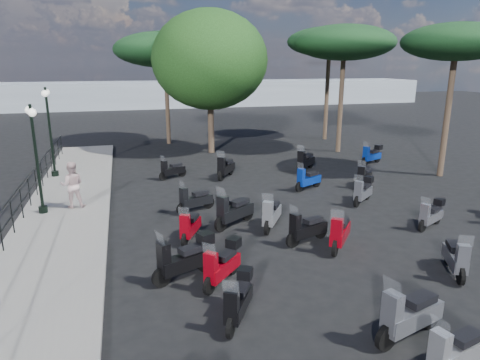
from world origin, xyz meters
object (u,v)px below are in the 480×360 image
object	(u,v)px
scooter_21	(364,177)
scooter_27	(372,155)
scooter_15	(306,229)
pine_1	(330,42)
scooter_2	(185,259)
scooter_5	(172,170)
scooter_8	(238,301)
broadleaf_tree	(210,60)
scooter_20	(431,215)
pine_2	(165,50)
scooter_3	(222,265)
scooter_26	(363,191)
scooter_17	(308,180)
pedestrian_far	(72,185)
lamp_post_2	(50,126)
scooter_6	(456,353)
scooter_22	(305,161)
scooter_16	(271,215)
lamp_post_1	(36,152)
scooter_14	(340,233)
scooter_4	(195,200)
scooter_19	(456,258)
scooter_11	(226,168)
pine_0	(344,43)
scooter_7	(409,316)
scooter_10	(234,212)
scooter_9	(190,227)
pine_3	(457,43)

from	to	relation	value
scooter_21	scooter_27	world-z (taller)	scooter_27
scooter_15	pine_1	xyz separation A→B (m)	(8.81, 16.63, 6.17)
scooter_2	scooter_5	distance (m)	9.84
scooter_8	broadleaf_tree	world-z (taller)	broadleaf_tree
scooter_20	pine_2	bearing A→B (deg)	-5.94
scooter_8	scooter_20	world-z (taller)	scooter_8
scooter_3	scooter_20	world-z (taller)	scooter_3
scooter_26	scooter_17	bearing A→B (deg)	-9.45
scooter_3	broadleaf_tree	world-z (taller)	broadleaf_tree
scooter_15	pedestrian_far	bearing A→B (deg)	34.82
lamp_post_2	scooter_6	size ratio (longest dim) A/B	2.51
scooter_5	scooter_21	distance (m)	8.74
scooter_22	scooter_16	bearing A→B (deg)	106.95
lamp_post_2	scooter_2	world-z (taller)	lamp_post_2
lamp_post_1	scooter_14	bearing A→B (deg)	-46.63
scooter_2	scooter_22	xyz separation A→B (m)	(7.48, 9.56, -0.05)
scooter_4	scooter_27	world-z (taller)	scooter_27
scooter_16	scooter_21	distance (m)	6.64
lamp_post_1	scooter_26	world-z (taller)	lamp_post_1
scooter_19	scooter_22	bearing A→B (deg)	-67.18
lamp_post_1	scooter_8	bearing A→B (deg)	-73.82
scooter_11	pine_0	bearing A→B (deg)	-117.16
scooter_26	pine_0	size ratio (longest dim) A/B	0.18
scooter_11	scooter_17	xyz separation A→B (m)	(2.95, -2.82, -0.05)
broadleaf_tree	pine_0	distance (m)	7.83
scooter_8	scooter_16	distance (m)	5.34
scooter_7	scooter_16	world-z (taller)	scooter_7
scooter_22	scooter_8	bearing A→B (deg)	108.80
pine_0	lamp_post_2	bearing A→B (deg)	-171.71
scooter_11	scooter_20	world-z (taller)	scooter_11
scooter_26	scooter_8	bearing A→B (deg)	94.10
scooter_5	scooter_27	xyz separation A→B (m)	(10.71, 0.20, 0.07)
scooter_26	scooter_10	bearing A→B (deg)	61.53
pine_2	scooter_16	bearing A→B (deg)	-84.62
scooter_16	scooter_27	xyz separation A→B (m)	(8.31, 7.36, 0.01)
scooter_21	scooter_22	size ratio (longest dim) A/B	0.90
scooter_9	scooter_20	world-z (taller)	scooter_9
scooter_10	scooter_21	distance (m)	7.40
scooter_22	broadleaf_tree	distance (m)	8.41
scooter_8	pine_3	bearing A→B (deg)	-113.85
scooter_19	broadleaf_tree	world-z (taller)	broadleaf_tree
scooter_2	scooter_19	size ratio (longest dim) A/B	1.13
lamp_post_2	scooter_14	bearing A→B (deg)	-54.01
pedestrian_far	scooter_5	size ratio (longest dim) A/B	1.25
scooter_20	scooter_26	size ratio (longest dim) A/B	1.04
scooter_3	scooter_14	bearing A→B (deg)	-120.69
scooter_21	pine_3	xyz separation A→B (m)	(4.56, 0.69, 5.69)
scooter_17	pine_0	world-z (taller)	pine_0
scooter_10	scooter_22	world-z (taller)	scooter_10
lamp_post_1	scooter_26	distance (m)	11.96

